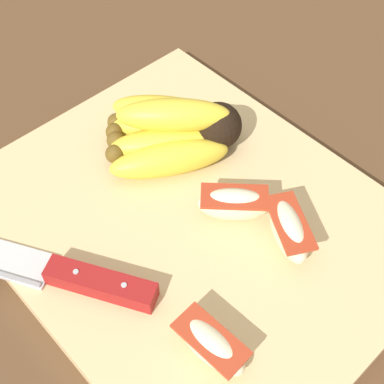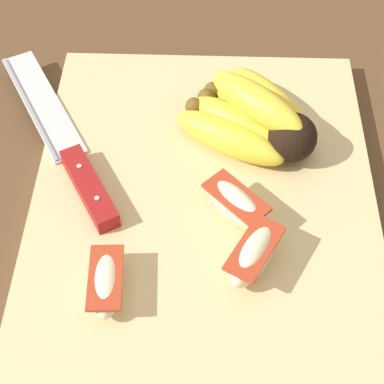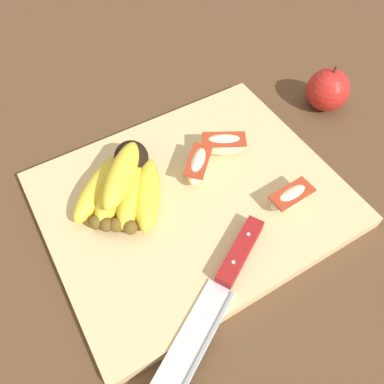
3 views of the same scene
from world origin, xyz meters
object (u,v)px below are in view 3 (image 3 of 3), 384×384
(banana_bunch, at_px, (124,184))
(apple_wedge_near, at_px, (198,165))
(chefs_knife, at_px, (223,284))
(apple_wedge_middle, at_px, (224,144))
(apple_wedge_far, at_px, (291,197))
(whole_apple, at_px, (328,90))

(banana_bunch, relative_size, apple_wedge_near, 2.33)
(chefs_knife, xyz_separation_m, apple_wedge_middle, (-0.12, -0.18, 0.01))
(chefs_knife, height_order, apple_wedge_middle, apple_wedge_middle)
(banana_bunch, relative_size, chefs_knife, 0.62)
(apple_wedge_near, bearing_deg, apple_wedge_far, 126.69)
(whole_apple, bearing_deg, chefs_knife, 29.72)
(banana_bunch, height_order, apple_wedge_far, banana_bunch)
(apple_wedge_near, bearing_deg, banana_bunch, -11.03)
(apple_wedge_middle, bearing_deg, apple_wedge_far, 102.68)
(apple_wedge_middle, bearing_deg, apple_wedge_near, 15.73)
(banana_bunch, xyz_separation_m, chefs_knife, (-0.04, 0.19, -0.02))
(banana_bunch, height_order, whole_apple, whole_apple)
(banana_bunch, height_order, chefs_knife, banana_bunch)
(apple_wedge_far, relative_size, whole_apple, 0.82)
(chefs_knife, relative_size, apple_wedge_near, 3.76)
(apple_wedge_near, distance_m, apple_wedge_far, 0.14)
(banana_bunch, distance_m, apple_wedge_far, 0.23)
(apple_wedge_near, bearing_deg, chefs_knife, 68.57)
(apple_wedge_near, xyz_separation_m, apple_wedge_far, (-0.08, 0.11, -0.00))
(chefs_knife, bearing_deg, apple_wedge_middle, -123.42)
(banana_bunch, distance_m, apple_wedge_middle, 0.16)
(apple_wedge_near, height_order, whole_apple, whole_apple)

